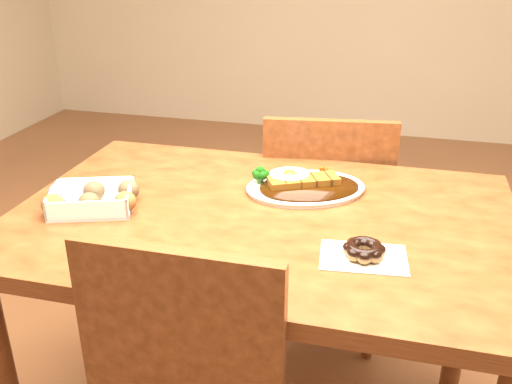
% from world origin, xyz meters
% --- Properties ---
extents(table, '(1.20, 0.80, 0.75)m').
position_xyz_m(table, '(0.00, 0.00, 0.65)').
color(table, '#4C240F').
rests_on(table, ground).
extents(chair_far, '(0.47, 0.47, 0.87)m').
position_xyz_m(chair_far, '(0.09, 0.54, 0.48)').
color(chair_far, '#4C240F').
rests_on(chair_far, ground).
extents(katsu_curry_plate, '(0.36, 0.32, 0.06)m').
position_xyz_m(katsu_curry_plate, '(0.07, 0.16, 0.77)').
color(katsu_curry_plate, white).
rests_on(katsu_curry_plate, table).
extents(donut_box, '(0.24, 0.20, 0.05)m').
position_xyz_m(donut_box, '(-0.41, -0.07, 0.78)').
color(donut_box, white).
rests_on(donut_box, table).
extents(pon_de_ring, '(0.19, 0.14, 0.03)m').
position_xyz_m(pon_de_ring, '(0.25, -0.15, 0.77)').
color(pon_de_ring, silver).
rests_on(pon_de_ring, table).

